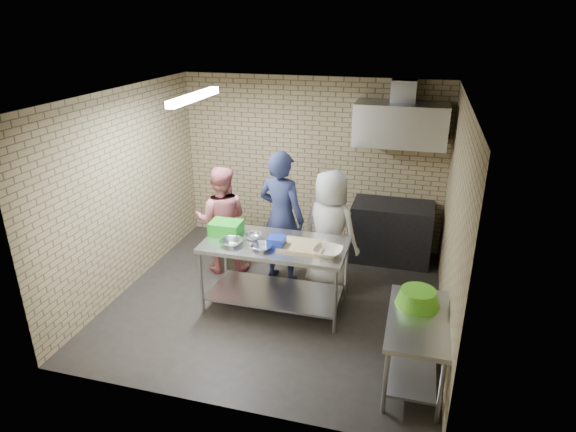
% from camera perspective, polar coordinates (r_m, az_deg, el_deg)
% --- Properties ---
extents(floor, '(4.20, 4.20, 0.00)m').
position_cam_1_polar(floor, '(6.69, -1.29, -9.70)').
color(floor, black).
rests_on(floor, ground).
extents(ceiling, '(4.20, 4.20, 0.00)m').
position_cam_1_polar(ceiling, '(5.74, -1.53, 13.82)').
color(ceiling, black).
rests_on(ceiling, ground).
extents(back_wall, '(4.20, 0.06, 2.70)m').
position_cam_1_polar(back_wall, '(7.93, 2.74, 6.17)').
color(back_wall, '#90825A').
rests_on(back_wall, ground).
extents(front_wall, '(4.20, 0.06, 2.70)m').
position_cam_1_polar(front_wall, '(4.39, -8.92, -7.96)').
color(front_wall, '#90825A').
rests_on(front_wall, ground).
extents(left_wall, '(0.06, 4.00, 2.70)m').
position_cam_1_polar(left_wall, '(6.95, -18.25, 2.73)').
color(left_wall, '#90825A').
rests_on(left_wall, ground).
extents(right_wall, '(0.06, 4.00, 2.70)m').
position_cam_1_polar(right_wall, '(5.88, 18.61, -0.85)').
color(right_wall, '#90825A').
rests_on(right_wall, ground).
extents(prep_table, '(1.80, 0.90, 0.90)m').
position_cam_1_polar(prep_table, '(6.36, -1.47, -6.81)').
color(prep_table, silver).
rests_on(prep_table, floor).
extents(side_counter, '(0.60, 1.20, 0.75)m').
position_cam_1_polar(side_counter, '(5.37, 14.46, -14.67)').
color(side_counter, silver).
rests_on(side_counter, floor).
extents(stove, '(1.20, 0.70, 0.90)m').
position_cam_1_polar(stove, '(7.74, 11.84, -1.80)').
color(stove, black).
rests_on(stove, floor).
extents(range_hood, '(1.30, 0.60, 0.60)m').
position_cam_1_polar(range_hood, '(7.29, 12.89, 10.29)').
color(range_hood, silver).
rests_on(range_hood, back_wall).
extents(hood_duct, '(0.35, 0.30, 0.30)m').
position_cam_1_polar(hood_duct, '(7.36, 13.27, 13.94)').
color(hood_duct, '#A5A8AD').
rests_on(hood_duct, back_wall).
extents(wall_shelf, '(0.80, 0.20, 0.04)m').
position_cam_1_polar(wall_shelf, '(7.51, 15.17, 9.01)').
color(wall_shelf, '#3F2B19').
rests_on(wall_shelf, back_wall).
extents(fluorescent_fixture, '(0.10, 1.25, 0.08)m').
position_cam_1_polar(fluorescent_fixture, '(6.11, -10.80, 13.39)').
color(fluorescent_fixture, white).
rests_on(fluorescent_fixture, ceiling).
extents(green_crate, '(0.40, 0.30, 0.16)m').
position_cam_1_polar(green_crate, '(6.45, -7.19, -1.33)').
color(green_crate, green).
rests_on(green_crate, prep_table).
extents(blue_tub, '(0.20, 0.20, 0.13)m').
position_cam_1_polar(blue_tub, '(6.03, -1.34, -3.03)').
color(blue_tub, '#1730AF').
rests_on(blue_tub, prep_table).
extents(cutting_board, '(0.55, 0.42, 0.03)m').
position_cam_1_polar(cutting_board, '(6.05, 1.61, -3.46)').
color(cutting_board, tan).
rests_on(cutting_board, prep_table).
extents(mixing_bowl_a, '(0.31, 0.31, 0.07)m').
position_cam_1_polar(mixing_bowl_a, '(6.13, -6.55, -3.07)').
color(mixing_bowl_a, '#B0B4B7').
rests_on(mixing_bowl_a, prep_table).
extents(mixing_bowl_b, '(0.24, 0.24, 0.07)m').
position_cam_1_polar(mixing_bowl_b, '(6.27, -4.01, -2.36)').
color(mixing_bowl_b, silver).
rests_on(mixing_bowl_b, prep_table).
extents(mixing_bowl_c, '(0.29, 0.29, 0.06)m').
position_cam_1_polar(mixing_bowl_c, '(5.98, -3.04, -3.62)').
color(mixing_bowl_c, '#ABAEB2').
rests_on(mixing_bowl_c, prep_table).
extents(ceramic_bowl, '(0.39, 0.39, 0.08)m').
position_cam_1_polar(ceramic_bowl, '(5.86, 4.65, -4.13)').
color(ceramic_bowl, beige).
rests_on(ceramic_bowl, prep_table).
extents(green_basin, '(0.46, 0.46, 0.17)m').
position_cam_1_polar(green_basin, '(5.33, 14.81, -9.09)').
color(green_basin, '#59C626').
rests_on(green_basin, side_counter).
extents(bottle_green, '(0.06, 0.06, 0.15)m').
position_cam_1_polar(bottle_green, '(7.49, 16.40, 9.60)').
color(bottle_green, green).
rests_on(bottle_green, wall_shelf).
extents(man_navy, '(0.79, 0.63, 1.90)m').
position_cam_1_polar(man_navy, '(6.79, -0.75, -0.21)').
color(man_navy, black).
rests_on(man_navy, floor).
extents(woman_pink, '(0.89, 0.76, 1.60)m').
position_cam_1_polar(woman_pink, '(7.17, -7.70, -0.44)').
color(woman_pink, '#CC6C73').
rests_on(woman_pink, floor).
extents(woman_white, '(0.95, 0.77, 1.68)m').
position_cam_1_polar(woman_white, '(6.70, 4.85, -1.62)').
color(woman_white, silver).
rests_on(woman_white, floor).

